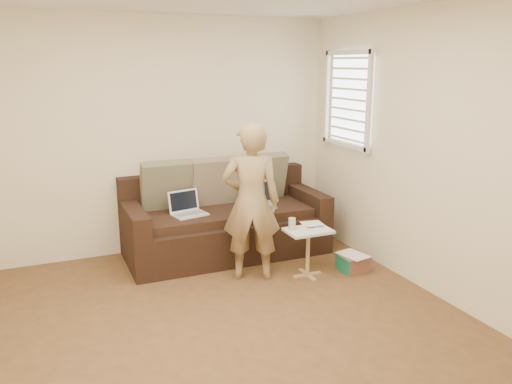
{
  "coord_description": "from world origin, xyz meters",
  "views": [
    {
      "loc": [
        -1.27,
        -3.4,
        2.09
      ],
      "look_at": [
        0.8,
        1.4,
        0.78
      ],
      "focal_mm": 36.23,
      "sensor_mm": 36.0,
      "label": 1
    }
  ],
  "objects_px": {
    "sofa": "(226,217)",
    "laptop_silver": "(258,207)",
    "side_table": "(308,253)",
    "laptop_white": "(190,215)",
    "drinking_glass": "(292,224)",
    "striped_box": "(353,262)",
    "person": "(251,202)"
  },
  "relations": [
    {
      "from": "sofa",
      "to": "side_table",
      "type": "xyz_separation_m",
      "value": [
        0.53,
        -0.92,
        -0.18
      ]
    },
    {
      "from": "side_table",
      "to": "sofa",
      "type": "bearing_deg",
      "value": 120.16
    },
    {
      "from": "sofa",
      "to": "drinking_glass",
      "type": "bearing_deg",
      "value": -66.38
    },
    {
      "from": "person",
      "to": "laptop_white",
      "type": "bearing_deg",
      "value": -35.58
    },
    {
      "from": "laptop_white",
      "to": "side_table",
      "type": "relative_size",
      "value": 0.71
    },
    {
      "from": "laptop_white",
      "to": "person",
      "type": "xyz_separation_m",
      "value": [
        0.43,
        -0.65,
        0.26
      ]
    },
    {
      "from": "laptop_white",
      "to": "drinking_glass",
      "type": "bearing_deg",
      "value": -56.35
    },
    {
      "from": "side_table",
      "to": "drinking_glass",
      "type": "relative_size",
      "value": 4.08
    },
    {
      "from": "laptop_white",
      "to": "person",
      "type": "bearing_deg",
      "value": -68.54
    },
    {
      "from": "person",
      "to": "drinking_glass",
      "type": "relative_size",
      "value": 13.02
    },
    {
      "from": "laptop_silver",
      "to": "striped_box",
      "type": "relative_size",
      "value": 1.37
    },
    {
      "from": "sofa",
      "to": "laptop_white",
      "type": "distance_m",
      "value": 0.45
    },
    {
      "from": "laptop_silver",
      "to": "person",
      "type": "xyz_separation_m",
      "value": [
        -0.37,
        -0.67,
        0.26
      ]
    },
    {
      "from": "side_table",
      "to": "striped_box",
      "type": "bearing_deg",
      "value": -8.38
    },
    {
      "from": "laptop_silver",
      "to": "laptop_white",
      "type": "bearing_deg",
      "value": -165.91
    },
    {
      "from": "laptop_silver",
      "to": "striped_box",
      "type": "xyz_separation_m",
      "value": [
        0.66,
        -0.93,
        -0.43
      ]
    },
    {
      "from": "striped_box",
      "to": "sofa",
      "type": "bearing_deg",
      "value": 136.07
    },
    {
      "from": "laptop_white",
      "to": "side_table",
      "type": "height_order",
      "value": "laptop_white"
    },
    {
      "from": "person",
      "to": "side_table",
      "type": "distance_m",
      "value": 0.78
    },
    {
      "from": "drinking_glass",
      "to": "person",
      "type": "bearing_deg",
      "value": 160.17
    },
    {
      "from": "side_table",
      "to": "striped_box",
      "type": "relative_size",
      "value": 1.74
    },
    {
      "from": "person",
      "to": "laptop_silver",
      "type": "bearing_deg",
      "value": -98.26
    },
    {
      "from": "side_table",
      "to": "drinking_glass",
      "type": "distance_m",
      "value": 0.35
    },
    {
      "from": "drinking_glass",
      "to": "striped_box",
      "type": "bearing_deg",
      "value": -11.09
    },
    {
      "from": "laptop_white",
      "to": "striped_box",
      "type": "xyz_separation_m",
      "value": [
        1.46,
        -0.91,
        -0.43
      ]
    },
    {
      "from": "laptop_silver",
      "to": "laptop_white",
      "type": "xyz_separation_m",
      "value": [
        -0.8,
        -0.02,
        0.0
      ]
    },
    {
      "from": "laptop_silver",
      "to": "side_table",
      "type": "bearing_deg",
      "value": -66.41
    },
    {
      "from": "striped_box",
      "to": "side_table",
      "type": "bearing_deg",
      "value": 171.62
    },
    {
      "from": "drinking_glass",
      "to": "striped_box",
      "type": "height_order",
      "value": "drinking_glass"
    },
    {
      "from": "laptop_white",
      "to": "drinking_glass",
      "type": "distance_m",
      "value": 1.13
    },
    {
      "from": "sofa",
      "to": "laptop_silver",
      "type": "distance_m",
      "value": 0.38
    },
    {
      "from": "sofa",
      "to": "striped_box",
      "type": "distance_m",
      "value": 1.46
    }
  ]
}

